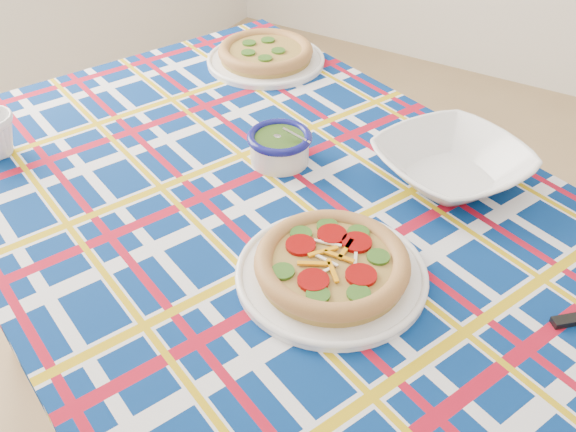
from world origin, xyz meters
The scene contains 7 objects.
floor centered at (0.00, 0.00, 0.00)m, with size 4.00×4.00×0.00m, color #9A7A4F.
dining_table centered at (-0.21, -0.43, 0.71)m, with size 1.94×1.59×0.78m.
tablecloth centered at (-0.21, -0.43, 0.73)m, with size 1.70×1.08×0.11m, color navy, non-canonical shape.
main_focaccia_plate centered at (-0.07, -0.53, 0.82)m, with size 0.34×0.34×0.07m, color #A6813A, non-canonical shape.
pesto_bowl centered at (-0.33, -0.27, 0.83)m, with size 0.14×0.14×0.08m, color #1E3A0F, non-canonical shape.
serving_bowl centered at (0.00, -0.14, 0.82)m, with size 0.30×0.30×0.07m, color white.
second_focaccia_plate centered at (-0.62, 0.12, 0.82)m, with size 0.33×0.33×0.06m, color #A6813A, non-canonical shape.
Camera 1 is at (0.28, -1.25, 1.57)m, focal length 40.00 mm.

